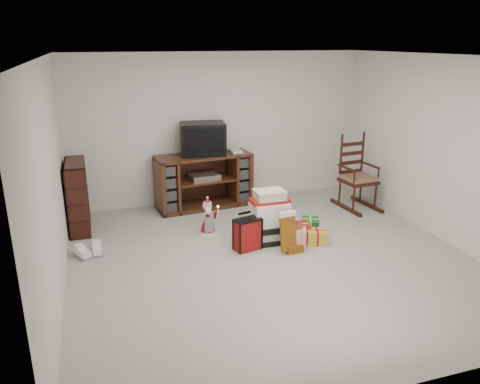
# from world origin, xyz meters

# --- Properties ---
(room) EXTENTS (5.01, 5.01, 2.51)m
(room) POSITION_xyz_m (0.00, 0.00, 1.25)
(room) COLOR #A6A298
(room) RESTS_ON ground
(tv_stand) EXTENTS (1.62, 0.73, 0.89)m
(tv_stand) POSITION_xyz_m (-0.35, 2.19, 0.45)
(tv_stand) COLOR #442113
(tv_stand) RESTS_ON floor
(bookshelf) EXTENTS (0.28, 0.84, 1.02)m
(bookshelf) POSITION_xyz_m (-2.33, 1.78, 0.49)
(bookshelf) COLOR #3A160F
(bookshelf) RESTS_ON floor
(rocking_chair) EXTENTS (0.59, 0.89, 1.27)m
(rocking_chair) POSITION_xyz_m (2.06, 1.43, 0.43)
(rocking_chair) COLOR #3A160F
(rocking_chair) RESTS_ON floor
(gift_pile) EXTENTS (0.58, 0.42, 0.72)m
(gift_pile) POSITION_xyz_m (0.17, 0.53, 0.32)
(gift_pile) COLOR black
(gift_pile) RESTS_ON floor
(red_suitcase) EXTENTS (0.37, 0.25, 0.52)m
(red_suitcase) POSITION_xyz_m (-0.20, 0.35, 0.22)
(red_suitcase) COLOR maroon
(red_suitcase) RESTS_ON floor
(stocking) EXTENTS (0.28, 0.15, 0.58)m
(stocking) POSITION_xyz_m (0.27, 0.10, 0.29)
(stocking) COLOR #0D780F
(stocking) RESTS_ON floor
(teddy_bear) EXTENTS (0.24, 0.21, 0.35)m
(teddy_bear) POSITION_xyz_m (0.45, 0.25, 0.15)
(teddy_bear) COLOR brown
(teddy_bear) RESTS_ON floor
(santa_figurine) EXTENTS (0.31, 0.29, 0.64)m
(santa_figurine) POSITION_xyz_m (0.19, 0.87, 0.24)
(santa_figurine) COLOR maroon
(santa_figurine) RESTS_ON floor
(mrs_claus_figurine) EXTENTS (0.27, 0.25, 0.54)m
(mrs_claus_figurine) POSITION_xyz_m (-0.57, 1.06, 0.21)
(mrs_claus_figurine) COLOR maroon
(mrs_claus_figurine) RESTS_ON floor
(sneaker_pair) EXTENTS (0.38, 0.33, 0.11)m
(sneaker_pair) POSITION_xyz_m (-2.21, 0.81, 0.05)
(sneaker_pair) COLOR white
(sneaker_pair) RESTS_ON floor
(gift_cluster) EXTENTS (0.52, 0.79, 0.24)m
(gift_cluster) POSITION_xyz_m (0.70, 0.35, 0.12)
(gift_cluster) COLOR #A11312
(gift_cluster) RESTS_ON floor
(crt_television) EXTENTS (0.77, 0.60, 0.52)m
(crt_television) POSITION_xyz_m (-0.34, 2.22, 1.15)
(crt_television) COLOR black
(crt_television) RESTS_ON tv_stand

